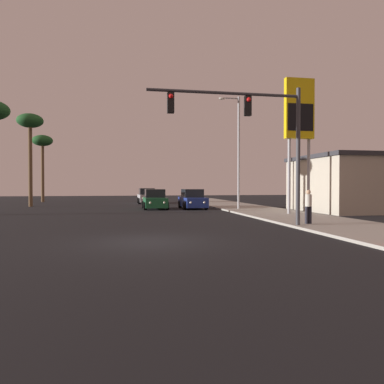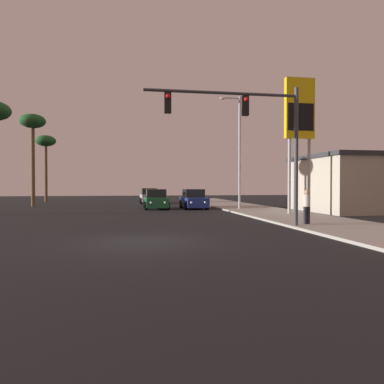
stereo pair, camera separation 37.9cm
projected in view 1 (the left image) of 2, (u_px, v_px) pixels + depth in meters
The scene contains 12 objects.
ground_plane at pixel (148, 242), 13.35m from camera, with size 120.00×120.00×0.00m, color black.
sidewalk_right at pixel (281, 215), 24.92m from camera, with size 5.00×60.00×0.12m.
building_gas_station at pixel (368, 183), 29.18m from camera, with size 10.30×8.30×4.30m.
car_silver at pixel (147, 196), 41.75m from camera, with size 2.04×4.34×1.68m.
car_green at pixel (155, 200), 31.81m from camera, with size 2.04×4.31×1.68m.
car_blue at pixel (193, 200), 32.13m from camera, with size 2.04×4.33×1.68m.
traffic_light_mast at pixel (257, 127), 17.34m from camera, with size 7.27×0.36×6.50m.
street_lamp at pixel (237, 147), 30.02m from camera, with size 1.74×0.24×9.00m.
gas_station_sign at pixel (299, 116), 24.90m from camera, with size 2.00×0.42×9.00m.
pedestrian_on_sidewalk at pixel (308, 205), 18.39m from camera, with size 0.34×0.32×1.67m.
palm_tree_mid at pixel (30, 126), 35.08m from camera, with size 2.40×2.40×8.74m.
palm_tree_far at pixel (42, 144), 44.76m from camera, with size 2.40×2.40×8.03m.
Camera 1 is at (-0.90, -13.38, 2.01)m, focal length 35.00 mm.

